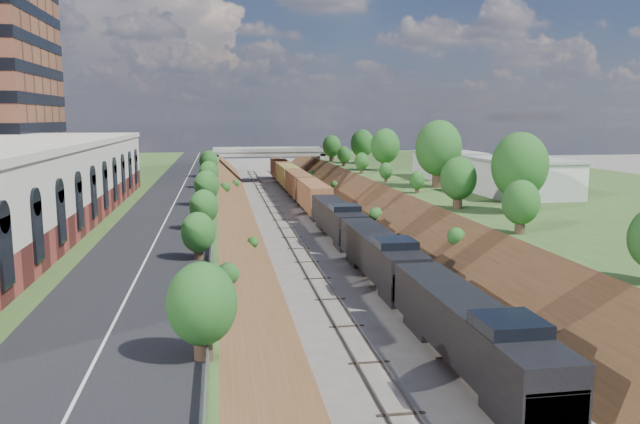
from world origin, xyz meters
The scene contains 15 objects.
platform_left centered at (-33.00, 60.00, 2.50)m, with size 44.00×180.00×5.00m, color #385623.
platform_right centered at (33.00, 60.00, 2.50)m, with size 44.00×180.00×5.00m, color #385623.
embankment_left centered at (-11.00, 60.00, 0.00)m, with size 7.07×180.00×7.07m, color brown.
embankment_right centered at (11.00, 60.00, 0.00)m, with size 7.07×180.00×7.07m, color brown.
rail_left_track centered at (-2.60, 60.00, 0.09)m, with size 1.58×180.00×0.18m, color gray.
rail_right_track centered at (2.60, 60.00, 0.09)m, with size 1.58×180.00×0.18m, color gray.
road centered at (-15.50, 60.00, 5.05)m, with size 8.00×180.00×0.10m, color black.
guardrail centered at (-11.40, 59.80, 5.55)m, with size 0.10×171.00×0.70m.
commercial_building centered at (-28.00, 38.00, 8.51)m, with size 14.30×62.30×7.00m.
overpass centered at (0.00, 122.00, 4.92)m, with size 24.50×8.30×7.40m.
white_building_near centered at (23.50, 52.00, 7.00)m, with size 9.00×12.00×4.00m, color silver.
white_building_far centered at (23.00, 74.00, 6.80)m, with size 8.00×10.00×3.60m, color silver.
tree_right_large centered at (17.00, 40.00, 9.38)m, with size 5.25×5.25×7.61m.
tree_left_crest centered at (-11.80, 20.00, 7.04)m, with size 2.45×2.45×3.55m.
freight_train centered at (2.60, 71.92, 2.60)m, with size 3.10×124.62×4.61m.
Camera 1 is at (-10.84, -14.53, 13.93)m, focal length 35.00 mm.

